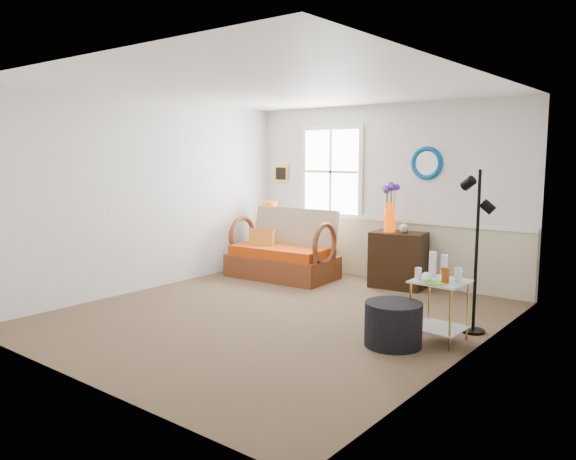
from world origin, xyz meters
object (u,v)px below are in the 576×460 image
Objects in this scene: ottoman at (393,324)px; floor_lamp at (476,252)px; lamp_stand at (270,251)px; side_table at (439,311)px; loveseat at (282,244)px; cabinet at (398,260)px.

floor_lamp is at bearing 62.54° from ottoman.
ottoman is (3.37, -2.12, -0.09)m from lamp_stand.
side_table is at bearing 53.28° from ottoman.
loveseat is 0.92× the size of floor_lamp.
floor_lamp is at bearing -17.61° from lamp_stand.
loveseat is 2.54× the size of side_table.
cabinet is 2.33m from side_table.
floor_lamp reaches higher than side_table.
lamp_stand is 0.77× the size of cabinet.
floor_lamp is (3.27, -0.84, 0.34)m from loveseat.
lamp_stand is at bearing 179.48° from floor_lamp.
side_table is (1.41, -1.85, -0.08)m from cabinet.
cabinet is at bearing 156.65° from floor_lamp.
loveseat is 0.72m from lamp_stand.
loveseat is 1.77m from cabinet.
cabinet is at bearing 116.32° from ottoman.
lamp_stand is 1.08× the size of ottoman.
lamp_stand is at bearing 175.81° from cabinet.
side_table is (3.67, -1.72, 0.01)m from lamp_stand.
lamp_stand is at bearing 147.82° from ottoman.
loveseat is 3.38m from side_table.
cabinet is 1.40× the size of ottoman.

